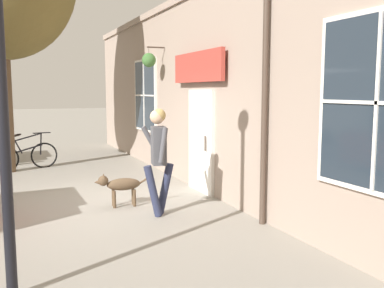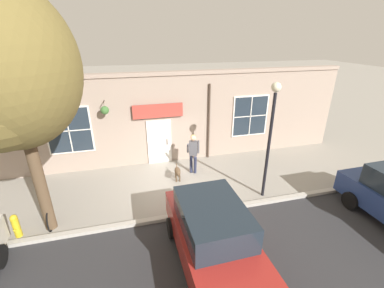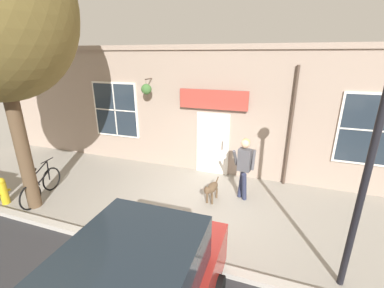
# 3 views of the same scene
# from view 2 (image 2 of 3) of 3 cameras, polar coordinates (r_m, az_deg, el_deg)

# --- Properties ---
(ground_plane) EXTENTS (90.00, 90.00, 0.00)m
(ground_plane) POSITION_cam_2_polar(r_m,az_deg,el_deg) (10.54, -4.71, -9.18)
(ground_plane) COLOR gray
(storefront_facade) EXTENTS (0.95, 18.00, 4.18)m
(storefront_facade) POSITION_cam_2_polar(r_m,az_deg,el_deg) (11.77, -7.04, 5.60)
(storefront_facade) COLOR gray
(storefront_facade) RESTS_ON ground_plane
(pedestrian_walking) EXTENTS (0.58, 0.61, 1.79)m
(pedestrian_walking) POSITION_cam_2_polar(r_m,az_deg,el_deg) (10.92, 0.25, -1.36)
(pedestrian_walking) COLOR #282D47
(pedestrian_walking) RESTS_ON ground_plane
(dog_on_leash) EXTENTS (1.01, 0.31, 0.61)m
(dog_on_leash) POSITION_cam_2_polar(r_m,az_deg,el_deg) (10.68, -3.22, -6.17)
(dog_on_leash) COLOR brown
(dog_on_leash) RESTS_ON ground_plane
(street_tree_by_curb) EXTENTS (3.72, 3.35, 6.93)m
(street_tree_by_curb) POSITION_cam_2_polar(r_m,az_deg,el_deg) (7.79, -36.08, 12.13)
(street_tree_by_curb) COLOR brown
(street_tree_by_curb) RESTS_ON ground_plane
(leaning_bicycle) EXTENTS (1.69, 0.44, 1.01)m
(leaning_bicycle) POSITION_cam_2_polar(r_m,az_deg,el_deg) (9.80, -29.45, -12.70)
(leaning_bicycle) COLOR black
(leaning_bicycle) RESTS_ON ground_plane
(parked_car_mid_block) EXTENTS (4.33, 1.99, 1.75)m
(parked_car_mid_block) POSITION_cam_2_polar(r_m,az_deg,el_deg) (6.97, 4.91, -20.00)
(parked_car_mid_block) COLOR maroon
(parked_car_mid_block) RESTS_ON ground_plane
(street_lamp) EXTENTS (0.32, 0.32, 4.25)m
(street_lamp) POSITION_cam_2_polar(r_m,az_deg,el_deg) (9.08, 17.23, 4.12)
(street_lamp) COLOR black
(street_lamp) RESTS_ON ground_plane
(fire_hydrant) EXTENTS (0.34, 0.20, 0.77)m
(fire_hydrant) POSITION_cam_2_polar(r_m,az_deg,el_deg) (9.59, -34.52, -14.68)
(fire_hydrant) COLOR gold
(fire_hydrant) RESTS_ON ground_plane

